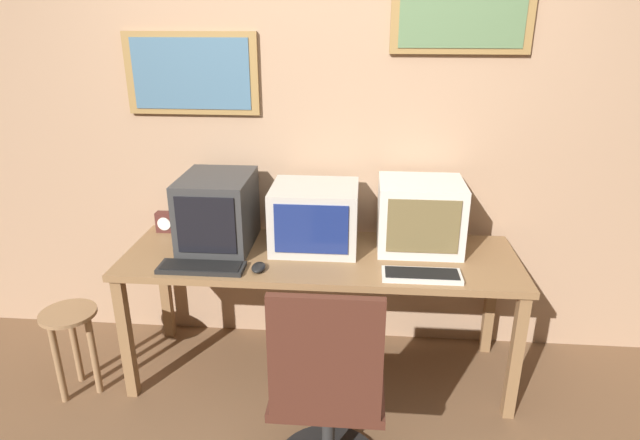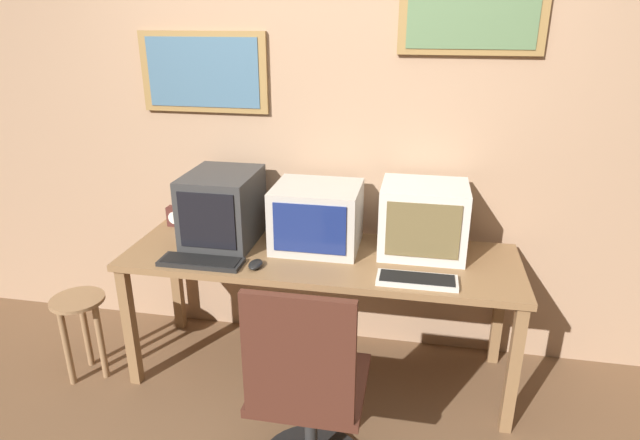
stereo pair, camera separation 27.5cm
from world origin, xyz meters
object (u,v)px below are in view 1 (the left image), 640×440
at_px(keyboard_side, 422,275).
at_px(mouse_near_keyboard, 258,267).
at_px(office_chair, 327,401).
at_px(monitor_left, 218,211).
at_px(monitor_right, 420,215).
at_px(monitor_center, 315,217).
at_px(side_stool, 72,335).
at_px(desk_clock, 166,222).
at_px(keyboard_main, 202,267).

height_order(keyboard_side, mouse_near_keyboard, mouse_near_keyboard).
relative_size(keyboard_side, office_chair, 0.38).
bearing_deg(mouse_near_keyboard, monitor_left, 132.59).
bearing_deg(monitor_right, keyboard_side, -91.96).
bearing_deg(monitor_center, office_chair, -81.42).
relative_size(monitor_right, side_stool, 0.90).
height_order(monitor_left, desk_clock, monitor_left).
height_order(monitor_left, monitor_center, monitor_left).
xyz_separation_m(keyboard_main, side_stool, (-0.71, -0.06, -0.40)).
distance_m(monitor_left, mouse_near_keyboard, 0.44).
distance_m(keyboard_main, side_stool, 0.81).
bearing_deg(monitor_center, side_stool, -162.42).
bearing_deg(monitor_right, side_stool, -166.74).
bearing_deg(side_stool, monitor_left, 27.08).
bearing_deg(mouse_near_keyboard, keyboard_main, -176.82).
height_order(monitor_right, keyboard_main, monitor_right).
bearing_deg(keyboard_main, office_chair, -39.30).
height_order(monitor_center, keyboard_main, monitor_center).
relative_size(monitor_center, keyboard_main, 1.07).
distance_m(keyboard_main, mouse_near_keyboard, 0.28).
bearing_deg(monitor_left, monitor_center, 2.79).
relative_size(monitor_left, keyboard_main, 1.08).
distance_m(monitor_center, monitor_right, 0.56).
bearing_deg(office_chair, monitor_left, 127.40).
xyz_separation_m(desk_clock, office_chair, (1.02, -1.02, -0.37)).
height_order(monitor_right, mouse_near_keyboard, monitor_right).
bearing_deg(monitor_center, mouse_near_keyboard, -127.96).
bearing_deg(desk_clock, monitor_center, -8.75).
relative_size(keyboard_main, side_stool, 0.87).
bearing_deg(mouse_near_keyboard, desk_clock, 144.12).
bearing_deg(mouse_near_keyboard, keyboard_side, -0.74).
relative_size(desk_clock, side_stool, 0.24).
bearing_deg(side_stool, monitor_right, 13.26).
bearing_deg(monitor_left, mouse_near_keyboard, -47.41).
relative_size(monitor_center, office_chair, 0.46).
xyz_separation_m(keyboard_main, desk_clock, (-0.35, 0.47, 0.05)).
xyz_separation_m(monitor_center, desk_clock, (-0.88, 0.14, -0.11)).
bearing_deg(keyboard_side, mouse_near_keyboard, 179.26).
distance_m(monitor_right, office_chair, 1.12).
height_order(office_chair, side_stool, office_chair).
distance_m(keyboard_side, desk_clock, 1.51).
xyz_separation_m(keyboard_side, desk_clock, (-1.43, 0.47, 0.05)).
bearing_deg(monitor_left, desk_clock, 155.85).
relative_size(monitor_right, keyboard_side, 1.16).
height_order(monitor_center, office_chair, monitor_center).
height_order(monitor_left, side_stool, monitor_left).
distance_m(mouse_near_keyboard, side_stool, 1.07).
bearing_deg(desk_clock, keyboard_main, -53.64).
distance_m(mouse_near_keyboard, desk_clock, 0.78).
distance_m(keyboard_side, side_stool, 1.84).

